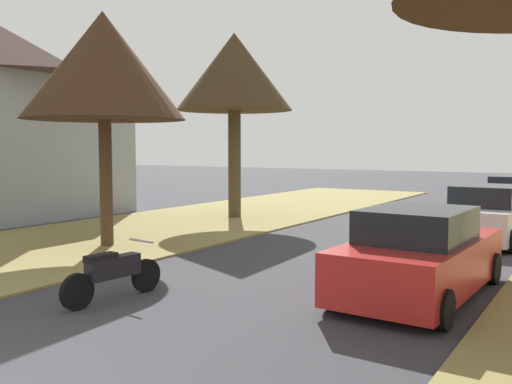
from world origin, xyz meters
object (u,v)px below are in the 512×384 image
Objects in this scene: parked_sedan_white at (488,215)px; street_tree_left_mid_a at (104,67)px; parked_motorcycle at (113,273)px; parked_sedan_red at (420,256)px; street_tree_left_mid_b at (234,73)px.

street_tree_left_mid_a is at bearing -142.52° from parked_sedan_white.
parked_sedan_white reaches higher than parked_motorcycle.
parked_sedan_red is 6.87m from parked_sedan_white.
street_tree_left_mid_a is at bearing 176.50° from parked_sedan_red.
street_tree_left_mid_a reaches higher than parked_sedan_red.
parked_motorcycle is at bearing -66.05° from street_tree_left_mid_b.
street_tree_left_mid_b is 1.51× the size of parked_sedan_white.
parked_motorcycle is (-4.34, -3.08, -0.24)m from parked_sedan_red.
street_tree_left_mid_a is 6.84m from parked_motorcycle.
street_tree_left_mid_b is at bearing 140.86° from parked_sedan_red.
street_tree_left_mid_b is (-0.58, 6.77, 0.62)m from street_tree_left_mid_a.
parked_sedan_red is at bearing 35.31° from parked_motorcycle.
street_tree_left_mid_b is at bearing 94.87° from street_tree_left_mid_a.
parked_sedan_white is at bearing 66.76° from parked_motorcycle.
street_tree_left_mid_b is 3.28× the size of parked_motorcycle.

